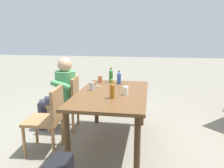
{
  "coord_description": "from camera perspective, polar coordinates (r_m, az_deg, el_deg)",
  "views": [
    {
      "loc": [
        3.01,
        0.5,
        1.56
      ],
      "look_at": [
        0.0,
        0.0,
        0.87
      ],
      "focal_mm": 36.81,
      "sensor_mm": 36.0,
      "label": 1
    }
  ],
  "objects": [
    {
      "name": "table_knife",
      "position": [
        3.58,
        -3.9,
        -0.31
      ],
      "size": [
        0.16,
        0.2,
        0.01
      ],
      "color": "silver",
      "rests_on": "dining_table"
    },
    {
      "name": "bottle_green",
      "position": [
        3.79,
        -0.26,
        2.12
      ],
      "size": [
        0.06,
        0.06,
        0.26
      ],
      "color": "#287A38",
      "rests_on": "dining_table"
    },
    {
      "name": "ground_plane",
      "position": [
        3.43,
        0.0,
        -14.38
      ],
      "size": [
        24.0,
        24.0,
        0.0
      ],
      "primitive_type": "plane",
      "color": "gray"
    },
    {
      "name": "backpack_by_far_side",
      "position": [
        4.57,
        2.54,
        -4.4
      ],
      "size": [
        0.31,
        0.21,
        0.45
      ],
      "color": "maroon",
      "rests_on": "ground_plane"
    },
    {
      "name": "chair_near_left",
      "position": [
        3.77,
        -10.81,
        -4.04
      ],
      "size": [
        0.48,
        0.48,
        0.87
      ],
      "color": "#A37547",
      "rests_on": "ground_plane"
    },
    {
      "name": "cup_white",
      "position": [
        3.03,
        3.37,
        -1.68
      ],
      "size": [
        0.07,
        0.07,
        0.11
      ],
      "primitive_type": "cylinder",
      "color": "white",
      "rests_on": "dining_table"
    },
    {
      "name": "bottle_blue",
      "position": [
        3.66,
        1.77,
        1.54
      ],
      "size": [
        0.06,
        0.06,
        0.23
      ],
      "color": "#2D56A3",
      "rests_on": "dining_table"
    },
    {
      "name": "person_in_white_shirt",
      "position": [
        3.76,
        -12.52,
        -1.53
      ],
      "size": [
        0.47,
        0.61,
        1.18
      ],
      "color": "#4C935B",
      "rests_on": "ground_plane"
    },
    {
      "name": "dining_table",
      "position": [
        3.18,
        0.0,
        -3.69
      ],
      "size": [
        1.61,
        0.95,
        0.75
      ],
      "color": "brown",
      "rests_on": "ground_plane"
    },
    {
      "name": "bottle_amber",
      "position": [
        2.85,
        0.05,
        -1.56
      ],
      "size": [
        0.06,
        0.06,
        0.24
      ],
      "color": "#996019",
      "rests_on": "dining_table"
    },
    {
      "name": "cup_steel",
      "position": [
        3.29,
        -5.0,
        -0.52
      ],
      "size": [
        0.07,
        0.07,
        0.12
      ],
      "primitive_type": "cylinder",
      "color": "#B2B7BC",
      "rests_on": "dining_table"
    },
    {
      "name": "chair_near_right",
      "position": [
        3.13,
        -15.4,
        -7.76
      ],
      "size": [
        0.47,
        0.47,
        0.87
      ],
      "color": "#A37547",
      "rests_on": "ground_plane"
    },
    {
      "name": "cup_terracotta",
      "position": [
        3.79,
        -2.93,
        1.23
      ],
      "size": [
        0.07,
        0.07,
        0.11
      ],
      "primitive_type": "cylinder",
      "color": "#BC6B47",
      "rests_on": "dining_table"
    }
  ]
}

